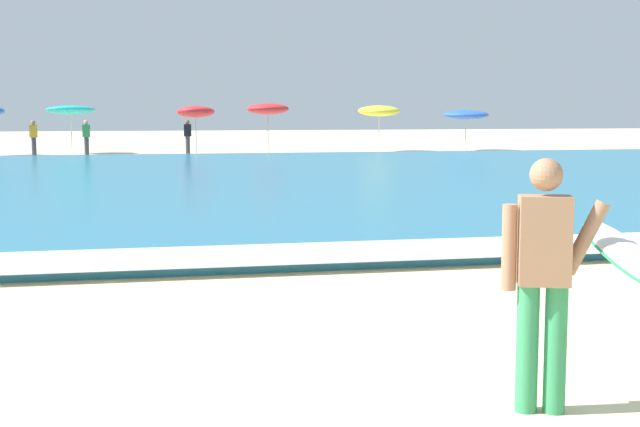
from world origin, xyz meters
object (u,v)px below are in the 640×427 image
at_px(surfer_with_board, 579,264).
at_px(beachgoer_near_row_left, 188,136).
at_px(beachgoer_near_row_mid, 86,137).
at_px(beach_umbrella_4, 268,109).
at_px(beach_umbrella_5, 379,111).
at_px(beachgoer_near_row_right, 34,137).
at_px(beach_umbrella_6, 466,115).
at_px(beach_umbrella_2, 71,110).
at_px(beach_umbrella_3, 196,112).

distance_m(surfer_with_board, beachgoer_near_row_left, 34.89).
height_order(surfer_with_board, beachgoer_near_row_mid, surfer_with_board).
bearing_deg(beachgoer_near_row_mid, surfer_with_board, -82.29).
height_order(beach_umbrella_4, beach_umbrella_5, beach_umbrella_4).
bearing_deg(beachgoer_near_row_mid, beachgoer_near_row_right, -175.49).
distance_m(surfer_with_board, beach_umbrella_5, 37.82).
distance_m(beach_umbrella_6, beachgoer_near_row_right, 20.42).
height_order(beach_umbrella_4, beachgoer_near_row_left, beach_umbrella_4).
bearing_deg(beachgoer_near_row_right, beach_umbrella_4, 5.69).
distance_m(beachgoer_near_row_left, beachgoer_near_row_mid, 4.35).
bearing_deg(beach_umbrella_2, surfer_with_board, -81.65).
distance_m(beach_umbrella_3, beachgoer_near_row_mid, 4.91).
xyz_separation_m(beachgoer_near_row_mid, beachgoer_near_row_right, (-2.17, -0.17, 0.00)).
height_order(beach_umbrella_5, beachgoer_near_row_mid, beach_umbrella_5).
distance_m(beach_umbrella_4, beachgoer_near_row_left, 3.98).
bearing_deg(beachgoer_near_row_left, beachgoer_near_row_right, -177.76).
bearing_deg(beach_umbrella_3, beachgoer_near_row_left, -130.28).
height_order(beachgoer_near_row_left, beachgoer_near_row_right, same).
distance_m(beach_umbrella_4, beachgoer_near_row_mid, 8.20).
height_order(beach_umbrella_6, beachgoer_near_row_mid, beach_umbrella_6).
bearing_deg(beach_umbrella_4, beach_umbrella_5, 10.95).
height_order(surfer_with_board, beach_umbrella_6, beach_umbrella_6).
relative_size(beach_umbrella_2, beach_umbrella_3, 1.01).
distance_m(beach_umbrella_3, beach_umbrella_6, 13.43).
bearing_deg(beach_umbrella_4, surfer_with_board, -95.38).
distance_m(surfer_with_board, beachgoer_near_row_right, 35.31).
bearing_deg(beachgoer_near_row_left, surfer_with_board, -89.40).
bearing_deg(beachgoer_near_row_mid, beach_umbrella_4, 6.01).
distance_m(beachgoer_near_row_left, beachgoer_near_row_right, 6.53).
distance_m(beach_umbrella_5, beachgoer_near_row_left, 9.56).
height_order(beach_umbrella_3, beachgoer_near_row_mid, beach_umbrella_3).
bearing_deg(beach_umbrella_5, beach_umbrella_6, -0.10).
distance_m(beach_umbrella_6, beachgoer_near_row_mid, 18.24).
bearing_deg(beachgoer_near_row_left, beach_umbrella_3, 49.72).
relative_size(beachgoer_near_row_mid, beachgoer_near_row_right, 1.00).
relative_size(surfer_with_board, beach_umbrella_6, 1.04).
bearing_deg(beach_umbrella_2, beach_umbrella_4, -11.82).
distance_m(beach_umbrella_2, beach_umbrella_3, 5.94).
distance_m(surfer_with_board, beach_umbrella_3, 35.38).
height_order(beach_umbrella_6, beachgoer_near_row_right, beach_umbrella_6).
distance_m(beach_umbrella_2, beachgoer_near_row_mid, 3.04).
height_order(beach_umbrella_3, beachgoer_near_row_left, beach_umbrella_3).
distance_m(surfer_with_board, beachgoer_near_row_mid, 35.12).
bearing_deg(beach_umbrella_2, beach_umbrella_5, -3.05).
bearing_deg(beachgoer_near_row_left, beach_umbrella_6, 7.62).
bearing_deg(surfer_with_board, beach_umbrella_6, 69.96).
bearing_deg(surfer_with_board, beach_umbrella_3, 89.94).
bearing_deg(beach_umbrella_3, beachgoer_near_row_mid, -173.28).
xyz_separation_m(beach_umbrella_2, beach_umbrella_5, (14.46, -0.77, -0.05)).
height_order(surfer_with_board, beach_umbrella_2, beach_umbrella_2).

